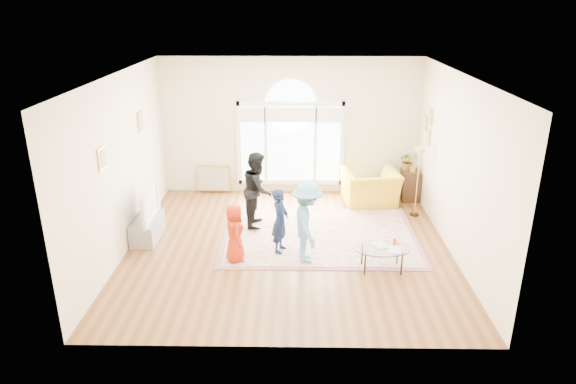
{
  "coord_description": "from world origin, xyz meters",
  "views": [
    {
      "loc": [
        0.13,
        -8.73,
        4.4
      ],
      "look_at": [
        -0.02,
        0.3,
        0.99
      ],
      "focal_mm": 32.0,
      "sensor_mm": 36.0,
      "label": 1
    }
  ],
  "objects_px": {
    "coffee_table": "(382,249)",
    "armchair": "(371,188)",
    "area_rug": "(320,235)",
    "tv_console": "(148,229)",
    "television": "(145,204)"
  },
  "relations": [
    {
      "from": "coffee_table",
      "to": "tv_console",
      "type": "bearing_deg",
      "value": 163.94
    },
    {
      "from": "tv_console",
      "to": "television",
      "type": "bearing_deg",
      "value": -0.0
    },
    {
      "from": "television",
      "to": "area_rug",
      "type": "bearing_deg",
      "value": 3.05
    },
    {
      "from": "area_rug",
      "to": "television",
      "type": "height_order",
      "value": "television"
    },
    {
      "from": "area_rug",
      "to": "tv_console",
      "type": "xyz_separation_m",
      "value": [
        -3.36,
        -0.18,
        0.2
      ]
    },
    {
      "from": "armchair",
      "to": "area_rug",
      "type": "bearing_deg",
      "value": 46.77
    },
    {
      "from": "coffee_table",
      "to": "armchair",
      "type": "height_order",
      "value": "armchair"
    },
    {
      "from": "area_rug",
      "to": "tv_console",
      "type": "relative_size",
      "value": 3.6
    },
    {
      "from": "area_rug",
      "to": "coffee_table",
      "type": "relative_size",
      "value": 3.66
    },
    {
      "from": "tv_console",
      "to": "armchair",
      "type": "relative_size",
      "value": 0.84
    },
    {
      "from": "tv_console",
      "to": "coffee_table",
      "type": "relative_size",
      "value": 1.02
    },
    {
      "from": "area_rug",
      "to": "coffee_table",
      "type": "distance_m",
      "value": 1.72
    },
    {
      "from": "area_rug",
      "to": "tv_console",
      "type": "distance_m",
      "value": 3.37
    },
    {
      "from": "tv_console",
      "to": "television",
      "type": "xyz_separation_m",
      "value": [
        0.01,
        -0.0,
        0.52
      ]
    },
    {
      "from": "television",
      "to": "armchair",
      "type": "height_order",
      "value": "television"
    }
  ]
}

